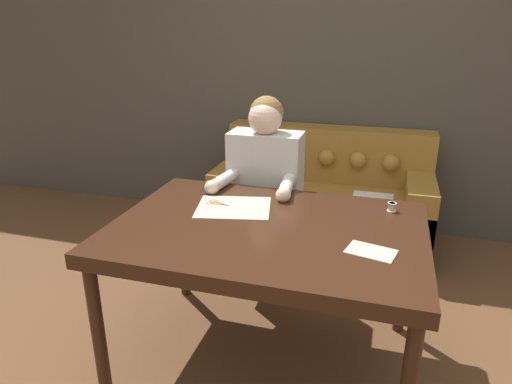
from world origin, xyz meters
TOP-DOWN VIEW (x-y plane):
  - ground_plane at (0.00, 0.00)m, footprint 16.00×16.00m
  - wall_back at (0.00, 2.01)m, footprint 8.00×0.06m
  - dining_table at (-0.08, 0.15)m, footprint 1.43×1.01m
  - couch at (-0.03, 1.63)m, footprint 1.61×0.76m
  - person at (-0.28, 0.83)m, footprint 0.48×0.55m
  - pattern_paper_main at (-0.30, 0.31)m, footprint 0.42×0.37m
  - pattern_paper_offcut at (0.39, 0.01)m, footprint 0.22×0.17m
  - scissors at (-0.38, 0.32)m, footprint 0.24×0.12m
  - thread_spool at (0.47, 0.48)m, footprint 0.04×0.04m

SIDE VIEW (x-z plane):
  - ground_plane at x=0.00m, z-range 0.00..0.00m
  - couch at x=-0.03m, z-range -0.12..0.75m
  - person at x=-0.28m, z-range 0.01..1.25m
  - dining_table at x=-0.08m, z-range 0.31..1.07m
  - pattern_paper_main at x=-0.30m, z-range 0.76..0.76m
  - pattern_paper_offcut at x=0.39m, z-range 0.76..0.76m
  - scissors at x=-0.38m, z-range 0.76..0.76m
  - thread_spool at x=0.47m, z-range 0.76..0.80m
  - wall_back at x=0.00m, z-range 0.00..2.60m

